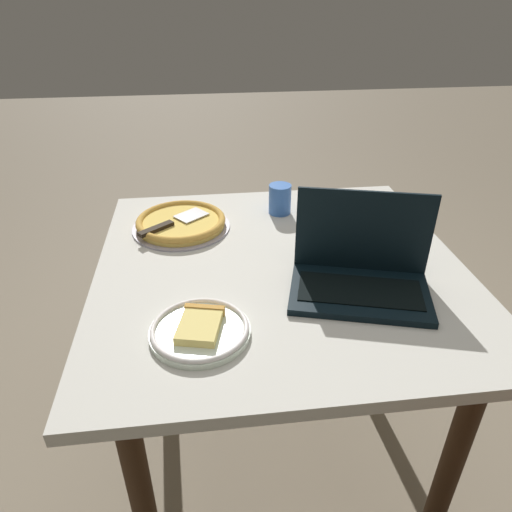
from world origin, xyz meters
The scene contains 7 objects.
ground_plane centered at (0.00, 0.00, 0.00)m, with size 12.00×12.00×0.00m, color #7D705C.
dining_table centered at (0.00, 0.00, 0.67)m, with size 1.02×1.02×0.77m.
laptop centered at (0.14, 0.18, 0.83)m, with size 0.30×0.39×0.24m.
pizza_plate centered at (0.27, -0.23, 0.79)m, with size 0.23×0.23×0.04m.
pizza_tray centered at (-0.25, -0.28, 0.79)m, with size 0.31×0.31×0.04m.
table_knife centered at (-0.17, 0.39, 0.78)m, with size 0.05×0.25×0.01m.
drink_cup centered at (-0.33, 0.05, 0.82)m, with size 0.07×0.07×0.10m.
Camera 1 is at (1.09, -0.20, 1.46)m, focal length 32.60 mm.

